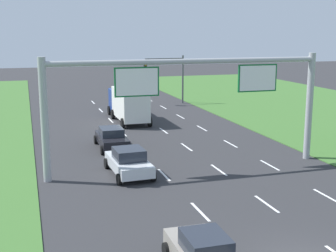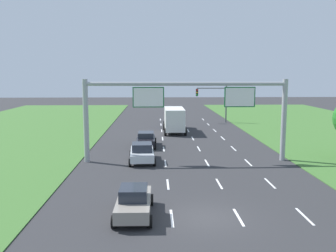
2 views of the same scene
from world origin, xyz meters
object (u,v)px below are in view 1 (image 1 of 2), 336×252
car_near_red (129,162)px  box_truck (128,103)px  traffic_light_mast (167,71)px  sign_gantry (191,91)px  car_mid_lane (112,138)px

car_near_red → box_truck: box_truck is taller
box_truck → car_near_red: bearing=-102.3°
traffic_light_mast → car_near_red: bearing=-111.5°
car_near_red → sign_gantry: size_ratio=0.26×
car_mid_lane → sign_gantry: size_ratio=0.26×
car_mid_lane → traffic_light_mast: 21.56m
car_mid_lane → sign_gantry: (3.69, -6.56, 4.11)m
car_near_red → box_truck: size_ratio=0.55×
box_truck → traffic_light_mast: traffic_light_mast is taller
car_mid_lane → box_truck: 10.56m
car_near_red → traffic_light_mast: bearing=66.1°
car_mid_lane → sign_gantry: 8.58m
box_truck → sign_gantry: sign_gantry is taller
car_near_red → car_mid_lane: 6.65m
car_near_red → car_mid_lane: (0.17, 6.65, -0.03)m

